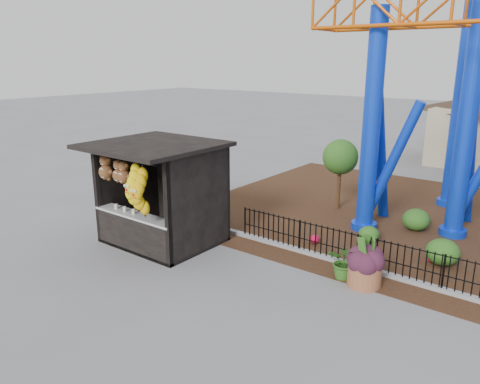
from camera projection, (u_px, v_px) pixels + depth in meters
The scene contains 9 objects.
ground at pixel (212, 281), 11.94m from camera, with size 120.00×120.00×0.00m, color slate.
mulch_bed at pixel (458, 228), 15.67m from camera, with size 18.00×12.00×0.02m, color #331E11.
curb at pixel (408, 281), 11.85m from camera, with size 18.00×0.18×0.12m, color gray.
prize_booth at pixel (156, 196), 13.98m from camera, with size 3.50×3.40×3.12m.
picket_fence at pixel (448, 274), 11.20m from camera, with size 12.20×0.06×1.00m, color black, non-canonical shape.
terracotta_planter at pixel (364, 275), 11.66m from camera, with size 0.84×0.84×0.58m, color brown.
planter_foliage at pixel (366, 252), 11.49m from camera, with size 0.70×0.70×0.64m, color #361525.
potted_plant at pixel (345, 262), 11.98m from camera, with size 0.84×0.72×0.93m, color #285519.
landscaping at pixel (453, 243), 13.56m from camera, with size 9.24×3.69×0.72m.
Camera 1 is at (7.22, -8.14, 5.47)m, focal length 35.00 mm.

